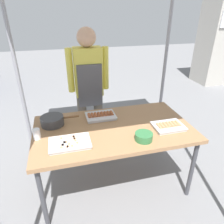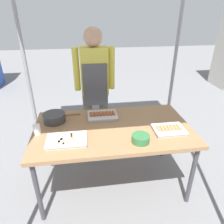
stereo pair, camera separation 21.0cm
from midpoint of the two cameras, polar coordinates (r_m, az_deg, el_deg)
ground_plane at (r=2.59m, az=2.60°, el=-18.59°), size 18.00×18.00×0.00m
stall_table at (r=2.15m, az=2.99°, el=-5.48°), size 1.60×0.90×0.75m
tray_grilled_sausages at (r=2.15m, az=18.18°, el=-4.65°), size 0.31×0.23×0.05m
tray_meat_skewers at (r=1.92m, az=-9.37°, el=-7.81°), size 0.37×0.24×0.04m
tray_pork_links at (r=2.31m, az=-0.08°, el=-0.96°), size 0.33×0.23×0.05m
cooking_wok at (r=2.26m, az=-13.08°, el=-1.48°), size 0.40×0.24×0.09m
condiment_bowl at (r=1.92m, az=11.05°, el=-7.29°), size 0.17×0.17×0.07m
drink_cup_near_edge at (r=2.08m, az=-17.39°, el=-4.71°), size 0.07×0.07×0.10m
vendor_woman at (r=2.67m, az=-2.55°, el=8.07°), size 0.52×0.23×1.66m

